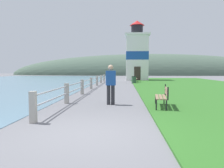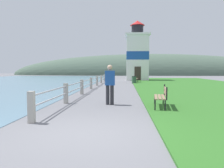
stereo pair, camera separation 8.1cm
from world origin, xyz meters
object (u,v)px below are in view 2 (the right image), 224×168
object	(u,v)px
lighthouse	(137,55)
trash_bin	(134,80)
park_bench_near	(162,95)
park_bench_midway	(137,78)
person_strolling	(110,83)

from	to	relation	value
lighthouse	trash_bin	world-z (taller)	lighthouse
park_bench_near	park_bench_midway	world-z (taller)	same
park_bench_midway	person_strolling	world-z (taller)	person_strolling
park_bench_near	person_strolling	distance (m)	2.39
park_bench_midway	trash_bin	xyz separation A→B (m)	(-0.38, -2.14, -0.12)
park_bench_near	lighthouse	xyz separation A→B (m)	(0.23, 23.59, 3.26)
lighthouse	park_bench_midway	bearing A→B (deg)	-93.67
park_bench_midway	trash_bin	world-z (taller)	park_bench_midway
park_bench_midway	park_bench_near	bearing A→B (deg)	93.69
park_bench_midway	lighthouse	distance (m)	6.54
person_strolling	trash_bin	bearing A→B (deg)	-13.50
trash_bin	park_bench_midway	bearing A→B (deg)	79.93
lighthouse	person_strolling	distance (m)	23.06
person_strolling	trash_bin	xyz separation A→B (m)	(1.68, 14.95, -0.55)
park_bench_near	park_bench_midway	bearing A→B (deg)	-82.50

